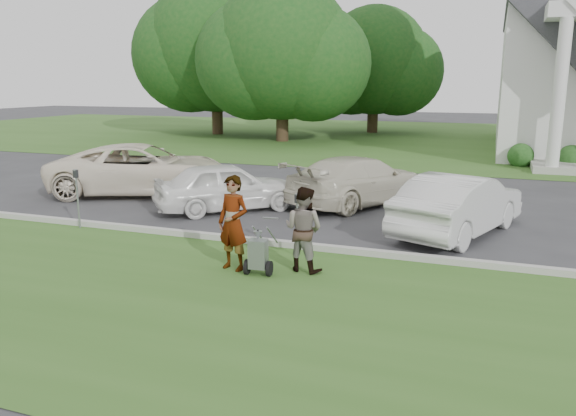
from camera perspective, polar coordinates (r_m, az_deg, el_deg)
The scene contains 16 objects.
ground at distance 12.10m, azimuth -1.67°, elevation -4.67°, with size 120.00×120.00×0.00m, color #333335.
grass_strip at distance 9.54m, azimuth -8.41°, elevation -9.66°, with size 80.00×7.00×0.01m, color #335A1F.
church_lawn at distance 38.14m, azimuth 13.56°, elevation 6.93°, with size 80.00×30.00×0.01m, color #335A1F.
curb at distance 12.57m, azimuth -0.75°, elevation -3.64°, with size 80.00×0.18×0.15m, color #9E9E93.
tree_left at distance 34.98m, azimuth -0.62°, elevation 15.16°, with size 10.63×8.40×9.71m.
tree_far at distance 40.18m, azimuth -7.39°, elevation 15.57°, with size 11.64×9.20×10.73m.
tree_back at distance 41.57m, azimuth 8.74°, elevation 14.10°, with size 9.61×7.60×8.89m.
striping_cart at distance 10.69m, azimuth -3.03°, elevation -4.77°, with size 0.54×1.04×0.94m.
person_left at distance 10.90m, azimuth -5.59°, elevation -1.61°, with size 0.68×0.45×1.86m, color #999999.
person_right at distance 10.81m, azimuth 1.58°, elevation -2.23°, with size 0.81×0.63×1.66m, color #999999.
parking_meter_near at distance 11.65m, azimuth 0.93°, elevation -0.97°, with size 0.10×0.09×1.36m.
parking_meter_far at distance 14.88m, azimuth -20.63°, elevation 1.58°, with size 0.11×0.10×1.51m.
car_a at distance 18.97m, azimuth -14.51°, elevation 3.84°, with size 2.72×5.90×1.64m, color #F2E6CD.
car_b at distance 16.10m, azimuth -6.20°, elevation 2.20°, with size 1.65×4.10×1.40m, color white.
car_c at distance 16.96m, azimuth 7.33°, elevation 2.80°, with size 2.03×4.99×1.45m, color beige.
car_d at distance 14.08m, azimuth 16.97°, elevation 0.36°, with size 1.56×4.48×1.48m, color silver.
Camera 1 is at (4.28, -10.73, 3.61)m, focal length 35.00 mm.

